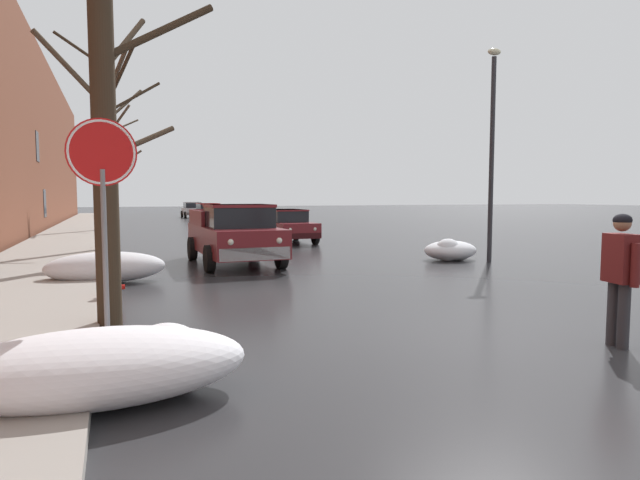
{
  "coord_description": "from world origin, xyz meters",
  "views": [
    {
      "loc": [
        -4.89,
        -6.16,
        1.99
      ],
      "look_at": [
        -0.25,
        6.02,
        0.93
      ],
      "focal_mm": 30.36,
      "sensor_mm": 36.0,
      "label": 1
    }
  ],
  "objects_px": {
    "sedan_silver_at_far_intersection": "(193,209)",
    "fire_hydrant": "(113,285)",
    "bare_tree_at_the_corner": "(105,75)",
    "sedan_green_parked_kerbside_mid": "(249,219)",
    "stop_sign_at_corner": "(102,176)",
    "pickup_truck_maroon_approaching_near_lane": "(235,234)",
    "sedan_maroon_parked_kerbside_close": "(287,225)",
    "bare_tree_far_down_block": "(112,169)",
    "street_lamp_post": "(492,145)",
    "bare_tree_mid_block": "(110,141)",
    "sedan_grey_parked_far_down_block": "(228,215)",
    "pedestrian_with_coffee": "(620,269)",
    "sedan_red_queued_behind_truck": "(208,212)",
    "bare_tree_second_along_sidewalk": "(110,146)"
  },
  "relations": [
    {
      "from": "bare_tree_far_down_block",
      "to": "fire_hydrant",
      "type": "distance_m",
      "value": 22.2
    },
    {
      "from": "fire_hydrant",
      "to": "stop_sign_at_corner",
      "type": "distance_m",
      "value": 4.43
    },
    {
      "from": "bare_tree_at_the_corner",
      "to": "pickup_truck_maroon_approaching_near_lane",
      "type": "distance_m",
      "value": 8.25
    },
    {
      "from": "sedan_green_parked_kerbside_mid",
      "to": "street_lamp_post",
      "type": "distance_m",
      "value": 16.42
    },
    {
      "from": "sedan_red_queued_behind_truck",
      "to": "fire_hydrant",
      "type": "bearing_deg",
      "value": -102.18
    },
    {
      "from": "bare_tree_at_the_corner",
      "to": "bare_tree_second_along_sidewalk",
      "type": "xyz_separation_m",
      "value": [
        -0.0,
        7.74,
        -0.36
      ]
    },
    {
      "from": "bare_tree_at_the_corner",
      "to": "sedan_silver_at_far_intersection",
      "type": "distance_m",
      "value": 43.1
    },
    {
      "from": "sedan_red_queued_behind_truck",
      "to": "bare_tree_mid_block",
      "type": "bearing_deg",
      "value": -107.34
    },
    {
      "from": "bare_tree_far_down_block",
      "to": "pedestrian_with_coffee",
      "type": "height_order",
      "value": "bare_tree_far_down_block"
    },
    {
      "from": "bare_tree_at_the_corner",
      "to": "stop_sign_at_corner",
      "type": "relative_size",
      "value": 2.51
    },
    {
      "from": "sedan_maroon_parked_kerbside_close",
      "to": "sedan_red_queued_behind_truck",
      "type": "bearing_deg",
      "value": 89.92
    },
    {
      "from": "bare_tree_at_the_corner",
      "to": "stop_sign_at_corner",
      "type": "bearing_deg",
      "value": -91.4
    },
    {
      "from": "bare_tree_far_down_block",
      "to": "sedan_green_parked_kerbside_mid",
      "type": "relative_size",
      "value": 1.66
    },
    {
      "from": "pedestrian_with_coffee",
      "to": "stop_sign_at_corner",
      "type": "height_order",
      "value": "stop_sign_at_corner"
    },
    {
      "from": "sedan_silver_at_far_intersection",
      "to": "bare_tree_at_the_corner",
      "type": "bearing_deg",
      "value": -99.13
    },
    {
      "from": "bare_tree_at_the_corner",
      "to": "sedan_red_queued_behind_truck",
      "type": "height_order",
      "value": "bare_tree_at_the_corner"
    },
    {
      "from": "bare_tree_second_along_sidewalk",
      "to": "fire_hydrant",
      "type": "bearing_deg",
      "value": -89.95
    },
    {
      "from": "sedan_red_queued_behind_truck",
      "to": "pedestrian_with_coffee",
      "type": "height_order",
      "value": "pedestrian_with_coffee"
    },
    {
      "from": "bare_tree_far_down_block",
      "to": "sedan_green_parked_kerbside_mid",
      "type": "xyz_separation_m",
      "value": [
        6.93,
        -3.45,
        -2.75
      ]
    },
    {
      "from": "bare_tree_second_along_sidewalk",
      "to": "sedan_green_parked_kerbside_mid",
      "type": "relative_size",
      "value": 1.73
    },
    {
      "from": "bare_tree_far_down_block",
      "to": "bare_tree_mid_block",
      "type": "bearing_deg",
      "value": -90.13
    },
    {
      "from": "bare_tree_second_along_sidewalk",
      "to": "sedan_green_parked_kerbside_mid",
      "type": "xyz_separation_m",
      "value": [
        6.96,
        12.92,
        -2.61
      ]
    },
    {
      "from": "bare_tree_second_along_sidewalk",
      "to": "sedan_grey_parked_far_down_block",
      "type": "xyz_separation_m",
      "value": [
        7.09,
        19.43,
        -2.61
      ]
    },
    {
      "from": "bare_tree_second_along_sidewalk",
      "to": "bare_tree_mid_block",
      "type": "relative_size",
      "value": 0.98
    },
    {
      "from": "sedan_maroon_parked_kerbside_close",
      "to": "stop_sign_at_corner",
      "type": "distance_m",
      "value": 17.09
    },
    {
      "from": "bare_tree_far_down_block",
      "to": "bare_tree_at_the_corner",
      "type": "bearing_deg",
      "value": -90.06
    },
    {
      "from": "bare_tree_at_the_corner",
      "to": "pedestrian_with_coffee",
      "type": "distance_m",
      "value": 7.56
    },
    {
      "from": "bare_tree_at_the_corner",
      "to": "pedestrian_with_coffee",
      "type": "relative_size",
      "value": 4.08
    },
    {
      "from": "bare_tree_far_down_block",
      "to": "sedan_red_queued_behind_truck",
      "type": "xyz_separation_m",
      "value": [
        6.96,
        10.36,
        -2.75
      ]
    },
    {
      "from": "bare_tree_at_the_corner",
      "to": "sedan_green_parked_kerbside_mid",
      "type": "relative_size",
      "value": 1.71
    },
    {
      "from": "bare_tree_far_down_block",
      "to": "sedan_silver_at_far_intersection",
      "type": "bearing_deg",
      "value": 69.66
    },
    {
      "from": "sedan_maroon_parked_kerbside_close",
      "to": "pedestrian_with_coffee",
      "type": "height_order",
      "value": "pedestrian_with_coffee"
    },
    {
      "from": "street_lamp_post",
      "to": "pedestrian_with_coffee",
      "type": "bearing_deg",
      "value": -118.18
    },
    {
      "from": "sedan_maroon_parked_kerbside_close",
      "to": "sedan_red_queued_behind_truck",
      "type": "xyz_separation_m",
      "value": [
        0.03,
        20.83,
        0.0
      ]
    },
    {
      "from": "bare_tree_mid_block",
      "to": "pickup_truck_maroon_approaching_near_lane",
      "type": "distance_m",
      "value": 6.8
    },
    {
      "from": "bare_tree_mid_block",
      "to": "sedan_green_parked_kerbside_mid",
      "type": "height_order",
      "value": "bare_tree_mid_block"
    },
    {
      "from": "sedan_green_parked_kerbside_mid",
      "to": "fire_hydrant",
      "type": "distance_m",
      "value": 19.8
    },
    {
      "from": "bare_tree_mid_block",
      "to": "sedan_grey_parked_far_down_block",
      "type": "bearing_deg",
      "value": 64.81
    },
    {
      "from": "sedan_silver_at_far_intersection",
      "to": "pedestrian_with_coffee",
      "type": "height_order",
      "value": "pedestrian_with_coffee"
    },
    {
      "from": "pickup_truck_maroon_approaching_near_lane",
      "to": "sedan_silver_at_far_intersection",
      "type": "xyz_separation_m",
      "value": [
        3.52,
        35.44,
        -0.13
      ]
    },
    {
      "from": "bare_tree_mid_block",
      "to": "bare_tree_far_down_block",
      "type": "height_order",
      "value": "bare_tree_mid_block"
    },
    {
      "from": "sedan_grey_parked_far_down_block",
      "to": "stop_sign_at_corner",
      "type": "bearing_deg",
      "value": -103.79
    },
    {
      "from": "bare_tree_second_along_sidewalk",
      "to": "pickup_truck_maroon_approaching_near_lane",
      "type": "relative_size",
      "value": 1.46
    },
    {
      "from": "pickup_truck_maroon_approaching_near_lane",
      "to": "sedan_maroon_parked_kerbside_close",
      "type": "relative_size",
      "value": 1.25
    },
    {
      "from": "bare_tree_mid_block",
      "to": "sedan_grey_parked_far_down_block",
      "type": "height_order",
      "value": "bare_tree_mid_block"
    },
    {
      "from": "sedan_silver_at_far_intersection",
      "to": "fire_hydrant",
      "type": "bearing_deg",
      "value": -99.6
    },
    {
      "from": "sedan_green_parked_kerbside_mid",
      "to": "fire_hydrant",
      "type": "height_order",
      "value": "sedan_green_parked_kerbside_mid"
    },
    {
      "from": "bare_tree_far_down_block",
      "to": "sedan_silver_at_far_intersection",
      "type": "distance_m",
      "value": 19.75
    },
    {
      "from": "bare_tree_at_the_corner",
      "to": "pickup_truck_maroon_approaching_near_lane",
      "type": "height_order",
      "value": "bare_tree_at_the_corner"
    },
    {
      "from": "sedan_maroon_parked_kerbside_close",
      "to": "street_lamp_post",
      "type": "height_order",
      "value": "street_lamp_post"
    }
  ]
}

